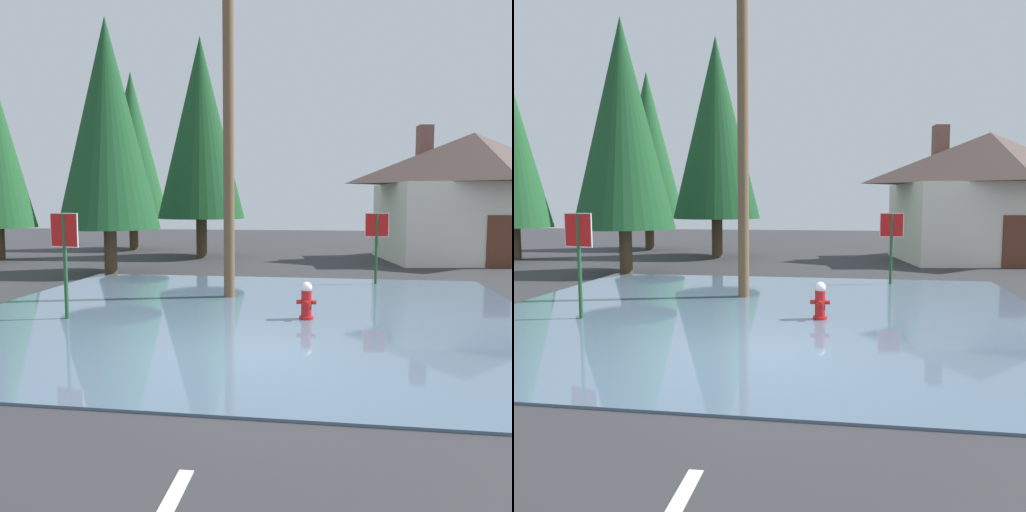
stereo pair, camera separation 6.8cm
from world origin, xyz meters
The scene contains 11 objects.
ground_plane centered at (0.00, 0.00, -0.05)m, with size 80.00×80.00×0.10m, color #2D2D30.
flood_puddle centered at (-0.37, 3.03, 0.02)m, with size 12.29×11.30×0.04m, color #4C6075.
lane_stop_bar centered at (0.44, -1.91, 0.00)m, with size 4.44×0.30×0.01m, color silver.
stop_sign_near centered at (-4.10, 1.86, 1.60)m, with size 0.69×0.19×2.25m.
fire_hydrant centered at (0.86, 2.56, 0.40)m, with size 0.41×0.35×0.82m.
utility_pole centered at (-1.25, 4.92, 4.86)m, with size 1.60×0.28×9.37m.
stop_sign_far centered at (2.66, 7.72, 1.53)m, with size 0.71×0.14×2.16m.
house centered at (7.19, 15.31, 2.81)m, with size 8.54×6.80×5.83m.
pine_tree_mid_left centered at (-6.29, 9.05, 5.11)m, with size 3.48×3.48×8.69m.
pine_tree_short_left centered at (-4.57, 15.09, 5.77)m, with size 3.92×3.92×9.81m.
pine_tree_far_center centered at (-9.13, 18.41, 5.44)m, with size 3.70×3.70×9.24m.
Camera 2 is at (1.47, -8.25, 2.44)m, focal length 36.92 mm.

